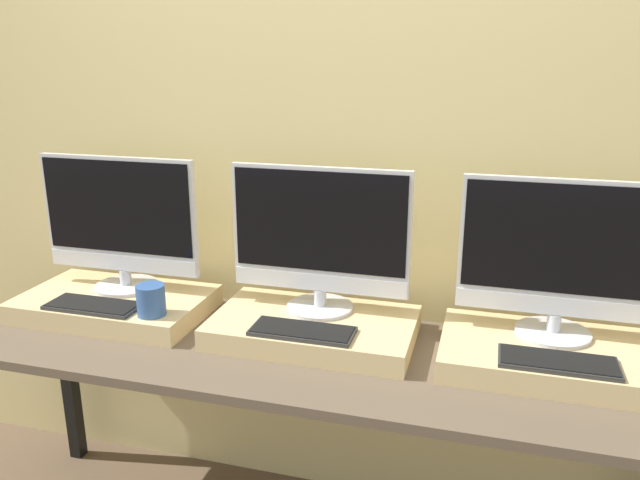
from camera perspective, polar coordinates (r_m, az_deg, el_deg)
wall_back at (r=2.13m, az=1.64°, el=7.60°), size 8.00×0.04×2.60m
workbench at (r=1.98m, az=-1.30°, el=-11.81°), size 2.30×0.63×0.76m
wooden_riser_left at (r=2.30m, az=-18.19°, el=-5.58°), size 0.64×0.39×0.07m
monitor_left at (r=2.27m, az=-17.82°, el=1.62°), size 0.58×0.22×0.47m
keyboard_left at (r=2.19m, az=-20.00°, el=-5.65°), size 0.31×0.13×0.01m
mug at (r=2.06m, az=-15.20°, el=-5.32°), size 0.09×0.09×0.10m
wooden_riser_center at (r=2.00m, az=-0.58°, el=-8.02°), size 0.64×0.39×0.07m
monitor_center at (r=1.97m, az=-0.01°, el=0.23°), size 0.58×0.22×0.47m
keyboard_center at (r=1.88m, az=-1.62°, el=-8.30°), size 0.31×0.13×0.01m
wooden_riser_right at (r=1.95m, az=20.53°, el=-9.92°), size 0.64×0.39×0.07m
monitor_right at (r=1.91m, az=21.22°, el=-1.44°), size 0.58×0.22×0.47m
keyboard_right at (r=1.82m, az=20.93°, el=-10.36°), size 0.31×0.13×0.01m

